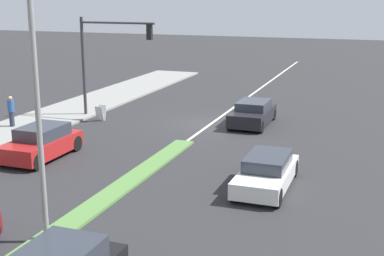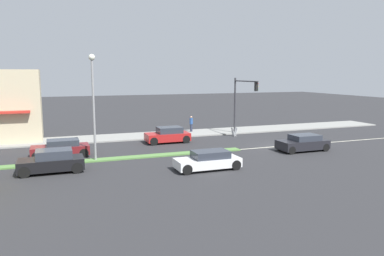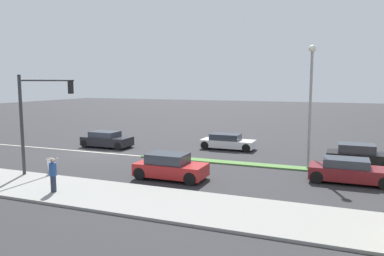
{
  "view_description": "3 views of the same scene",
  "coord_description": "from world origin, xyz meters",
  "px_view_note": "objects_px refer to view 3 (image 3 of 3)",
  "views": [
    {
      "loc": [
        -8.77,
        27.23,
        6.93
      ],
      "look_at": [
        -1.66,
        7.6,
        1.71
      ],
      "focal_mm": 50.0,
      "sensor_mm": 36.0,
      "label": 1
    },
    {
      "loc": [
        -26.71,
        17.97,
        6.16
      ],
      "look_at": [
        -0.15,
        8.07,
        2.01
      ],
      "focal_mm": 35.0,
      "sensor_mm": 36.0,
      "label": 2
    },
    {
      "loc": [
        23.26,
        17.05,
        5.32
      ],
      "look_at": [
        1.94,
        8.51,
        2.48
      ],
      "focal_mm": 35.0,
      "sensor_mm": 36.0,
      "label": 3
    }
  ],
  "objects_px": {
    "warning_aframe_sign": "(53,165)",
    "van_white": "(227,142)",
    "street_lamp": "(311,91)",
    "sedan_maroon": "(349,171)",
    "sedan_dark": "(107,140)",
    "hatchback_red": "(170,167)",
    "traffic_signal_main": "(40,106)",
    "suv_black": "(359,156)",
    "pedestrian": "(53,174)"
  },
  "relations": [
    {
      "from": "warning_aframe_sign",
      "to": "van_white",
      "type": "xyz_separation_m",
      "value": [
        -11.12,
        7.51,
        0.17
      ]
    },
    {
      "from": "street_lamp",
      "to": "sedan_maroon",
      "type": "bearing_deg",
      "value": 45.73
    },
    {
      "from": "warning_aframe_sign",
      "to": "sedan_dark",
      "type": "bearing_deg",
      "value": -166.97
    },
    {
      "from": "van_white",
      "to": "sedan_maroon",
      "type": "height_order",
      "value": "sedan_maroon"
    },
    {
      "from": "warning_aframe_sign",
      "to": "sedan_dark",
      "type": "relative_size",
      "value": 0.21
    },
    {
      "from": "warning_aframe_sign",
      "to": "hatchback_red",
      "type": "relative_size",
      "value": 0.22
    },
    {
      "from": "street_lamp",
      "to": "traffic_signal_main",
      "type": "bearing_deg",
      "value": -67.55
    },
    {
      "from": "sedan_maroon",
      "to": "suv_black",
      "type": "xyz_separation_m",
      "value": [
        -4.4,
        0.63,
        0.05
      ]
    },
    {
      "from": "pedestrian",
      "to": "sedan_maroon",
      "type": "distance_m",
      "value": 15.05
    },
    {
      "from": "hatchback_red",
      "to": "sedan_maroon",
      "type": "xyz_separation_m",
      "value": [
        -2.8,
        9.13,
        -0.04
      ]
    },
    {
      "from": "van_white",
      "to": "sedan_dark",
      "type": "height_order",
      "value": "sedan_dark"
    },
    {
      "from": "street_lamp",
      "to": "sedan_dark",
      "type": "bearing_deg",
      "value": -97.83
    },
    {
      "from": "traffic_signal_main",
      "to": "pedestrian",
      "type": "height_order",
      "value": "traffic_signal_main"
    },
    {
      "from": "street_lamp",
      "to": "sedan_maroon",
      "type": "relative_size",
      "value": 1.79
    },
    {
      "from": "pedestrian",
      "to": "van_white",
      "type": "distance_m",
      "value": 15.26
    },
    {
      "from": "traffic_signal_main",
      "to": "street_lamp",
      "type": "height_order",
      "value": "street_lamp"
    },
    {
      "from": "warning_aframe_sign",
      "to": "suv_black",
      "type": "height_order",
      "value": "suv_black"
    },
    {
      "from": "pedestrian",
      "to": "hatchback_red",
      "type": "xyz_separation_m",
      "value": [
        -4.65,
        3.94,
        -0.3
      ]
    },
    {
      "from": "sedan_dark",
      "to": "warning_aframe_sign",
      "type": "bearing_deg",
      "value": 13.03
    },
    {
      "from": "traffic_signal_main",
      "to": "van_white",
      "type": "bearing_deg",
      "value": 143.4
    },
    {
      "from": "pedestrian",
      "to": "sedan_maroon",
      "type": "xyz_separation_m",
      "value": [
        -7.45,
        13.08,
        -0.34
      ]
    },
    {
      "from": "suv_black",
      "to": "sedan_dark",
      "type": "relative_size",
      "value": 0.98
    },
    {
      "from": "traffic_signal_main",
      "to": "street_lamp",
      "type": "bearing_deg",
      "value": 112.45
    },
    {
      "from": "traffic_signal_main",
      "to": "sedan_dark",
      "type": "relative_size",
      "value": 1.4
    },
    {
      "from": "traffic_signal_main",
      "to": "sedan_dark",
      "type": "bearing_deg",
      "value": -171.99
    },
    {
      "from": "van_white",
      "to": "suv_black",
      "type": "height_order",
      "value": "suv_black"
    },
    {
      "from": "traffic_signal_main",
      "to": "warning_aframe_sign",
      "type": "bearing_deg",
      "value": 89.98
    },
    {
      "from": "hatchback_red",
      "to": "sedan_dark",
      "type": "height_order",
      "value": "hatchback_red"
    },
    {
      "from": "sedan_maroon",
      "to": "suv_black",
      "type": "bearing_deg",
      "value": 171.8
    },
    {
      "from": "sedan_dark",
      "to": "traffic_signal_main",
      "type": "bearing_deg",
      "value": 8.01
    },
    {
      "from": "traffic_signal_main",
      "to": "warning_aframe_sign",
      "type": "distance_m",
      "value": 3.56
    },
    {
      "from": "traffic_signal_main",
      "to": "van_white",
      "type": "height_order",
      "value": "traffic_signal_main"
    },
    {
      "from": "warning_aframe_sign",
      "to": "hatchback_red",
      "type": "xyz_separation_m",
      "value": [
        -1.12,
        7.19,
        0.25
      ]
    },
    {
      "from": "warning_aframe_sign",
      "to": "traffic_signal_main",
      "type": "bearing_deg",
      "value": -90.02
    },
    {
      "from": "warning_aframe_sign",
      "to": "suv_black",
      "type": "distance_m",
      "value": 18.89
    },
    {
      "from": "sedan_maroon",
      "to": "sedan_dark",
      "type": "distance_m",
      "value": 18.77
    },
    {
      "from": "hatchback_red",
      "to": "sedan_dark",
      "type": "relative_size",
      "value": 0.97
    },
    {
      "from": "sedan_maroon",
      "to": "suv_black",
      "type": "relative_size",
      "value": 1.05
    },
    {
      "from": "van_white",
      "to": "suv_black",
      "type": "xyz_separation_m",
      "value": [
        2.8,
        9.45,
        0.09
      ]
    },
    {
      "from": "hatchback_red",
      "to": "sedan_maroon",
      "type": "distance_m",
      "value": 9.55
    },
    {
      "from": "sedan_dark",
      "to": "street_lamp",
      "type": "bearing_deg",
      "value": 82.17
    },
    {
      "from": "van_white",
      "to": "sedan_dark",
      "type": "bearing_deg",
      "value": -73.47
    },
    {
      "from": "sedan_maroon",
      "to": "warning_aframe_sign",
      "type": "bearing_deg",
      "value": -76.48
    },
    {
      "from": "warning_aframe_sign",
      "to": "sedan_dark",
      "type": "xyz_separation_m",
      "value": [
        -8.32,
        -1.93,
        0.21
      ]
    },
    {
      "from": "warning_aframe_sign",
      "to": "sedan_dark",
      "type": "distance_m",
      "value": 8.55
    },
    {
      "from": "street_lamp",
      "to": "sedan_dark",
      "type": "height_order",
      "value": "street_lamp"
    },
    {
      "from": "warning_aframe_sign",
      "to": "van_white",
      "type": "distance_m",
      "value": 13.42
    },
    {
      "from": "street_lamp",
      "to": "sedan_dark",
      "type": "relative_size",
      "value": 1.84
    },
    {
      "from": "pedestrian",
      "to": "hatchback_red",
      "type": "relative_size",
      "value": 0.42
    },
    {
      "from": "pedestrian",
      "to": "suv_black",
      "type": "height_order",
      "value": "pedestrian"
    }
  ]
}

